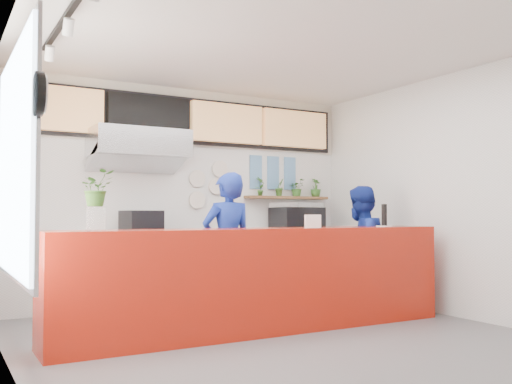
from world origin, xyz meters
name	(u,v)px	position (x,y,z in m)	size (l,w,h in m)	color
floor	(282,339)	(0.00, 0.00, 0.00)	(5.00, 5.00, 0.00)	slate
ceiling	(281,43)	(0.00, 0.00, 3.00)	(5.00, 5.00, 0.00)	silver
wall_back	(186,196)	(0.00, 2.50, 1.50)	(5.00, 5.00, 0.00)	white
wall_left	(14,183)	(-2.50, 0.00, 1.50)	(5.00, 5.00, 0.00)	white
wall_right	(454,194)	(2.50, 0.00, 1.50)	(5.00, 5.00, 0.00)	white
service_counter	(262,280)	(0.00, 0.40, 0.55)	(4.50, 0.60, 1.10)	#B11C0C
cream_band	(187,118)	(0.00, 2.49, 2.60)	(5.00, 0.02, 0.80)	beige
prep_bench	(136,277)	(-0.80, 2.20, 0.45)	(1.80, 0.60, 0.90)	#B2B5BA
panini_oven	(141,226)	(-0.74, 2.20, 1.10)	(0.44, 0.44, 0.40)	black
extraction_hood	(139,144)	(-0.80, 2.15, 2.15)	(1.20, 0.70, 0.35)	#B2B5BA
hood_lip	(139,159)	(-0.80, 2.15, 1.95)	(1.20, 0.70, 0.08)	#B2B5BA
right_bench	(289,269)	(1.50, 2.20, 0.45)	(1.80, 0.60, 0.90)	#B2B5BA
espresso_machine	(297,223)	(1.64, 2.20, 1.12)	(0.70, 0.50, 0.45)	black
espresso_tray	(297,205)	(1.64, 2.20, 1.38)	(0.72, 0.50, 0.07)	#ABAEB2
herb_shelf	(287,198)	(1.60, 2.40, 1.50)	(1.40, 0.18, 0.04)	brown
menu_board_far_left	(58,109)	(-1.75, 2.38, 2.55)	(1.10, 0.10, 0.55)	tan
menu_board_mid_left	(149,116)	(-0.59, 2.38, 2.55)	(1.10, 0.10, 0.55)	black
menu_board_mid_right	(227,123)	(0.57, 2.38, 2.55)	(1.10, 0.10, 0.55)	tan
menu_board_far_right	(295,129)	(1.73, 2.38, 2.55)	(1.10, 0.10, 0.55)	tan
soffit	(188,121)	(0.00, 2.46, 2.55)	(4.80, 0.04, 0.65)	black
window_pane	(14,161)	(-2.47, 0.30, 1.70)	(0.04, 2.20, 1.90)	silver
window_frame	(17,161)	(-2.45, 0.30, 1.70)	(0.03, 2.30, 2.00)	#B2B5BA
wall_clock_rim	(39,94)	(-2.46, -0.90, 2.05)	(0.30, 0.30, 0.05)	black
wall_clock_face	(43,95)	(-2.43, -0.90, 2.05)	(0.26, 0.26, 0.02)	white
track_rail	(69,13)	(-2.10, 0.00, 2.94)	(0.05, 2.40, 0.04)	black
dec_plate_a	(197,178)	(0.15, 2.47, 1.75)	(0.24, 0.24, 0.03)	silver
dec_plate_b	(217,186)	(0.45, 2.47, 1.65)	(0.24, 0.24, 0.03)	silver
dec_plate_c	(197,200)	(0.15, 2.47, 1.45)	(0.24, 0.24, 0.03)	silver
dec_plate_d	(220,169)	(0.50, 2.47, 1.90)	(0.24, 0.24, 0.03)	silver
photo_frame_a	(256,164)	(1.10, 2.48, 2.00)	(0.20, 0.02, 0.25)	#598CBF
photo_frame_b	(273,165)	(1.40, 2.48, 2.00)	(0.20, 0.02, 0.25)	#598CBF
photo_frame_c	(290,165)	(1.70, 2.48, 2.00)	(0.20, 0.02, 0.25)	#598CBF
photo_frame_d	(256,180)	(1.10, 2.48, 1.75)	(0.20, 0.02, 0.25)	#598CBF
photo_frame_e	(273,181)	(1.40, 2.48, 1.75)	(0.20, 0.02, 0.25)	#598CBF
photo_frame_f	(290,182)	(1.70, 2.48, 1.75)	(0.20, 0.02, 0.25)	#598CBF
staff_center	(227,247)	(-0.08, 1.05, 0.87)	(0.63, 0.42, 1.73)	navy
staff_right	(360,249)	(1.72, 0.85, 0.81)	(0.79, 0.61, 1.61)	navy
herb_a	(260,186)	(1.13, 2.40, 1.66)	(0.15, 0.10, 0.29)	#316122
herb_b	(280,187)	(1.47, 2.40, 1.66)	(0.15, 0.12, 0.27)	#316122
herb_c	(297,188)	(1.77, 2.40, 1.65)	(0.24, 0.21, 0.27)	#316122
herb_d	(316,188)	(2.13, 2.40, 1.66)	(0.16, 0.14, 0.29)	#316122
glass_vase	(96,219)	(-1.77, 0.33, 1.21)	(0.18, 0.18, 0.22)	silver
basil_vase	(96,188)	(-1.77, 0.33, 1.49)	(0.30, 0.26, 0.34)	#316122
napkin_holder	(313,221)	(0.60, 0.31, 1.17)	(0.17, 0.10, 0.14)	silver
white_plate	(384,226)	(1.63, 0.30, 1.11)	(0.19, 0.19, 0.01)	silver
pepper_mill	(384,215)	(1.63, 0.30, 1.24)	(0.06, 0.06, 0.26)	black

